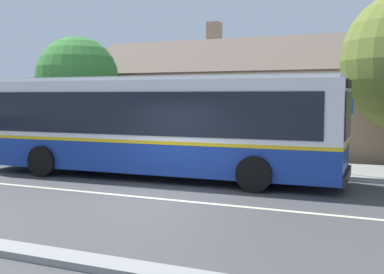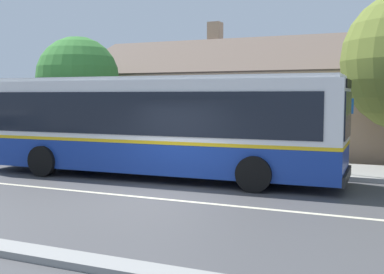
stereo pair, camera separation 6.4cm
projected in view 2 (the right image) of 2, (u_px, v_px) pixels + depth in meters
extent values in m
plane|color=#424244|center=(154.00, 198.00, 12.32)|extent=(300.00, 300.00, 0.00)
cube|color=gray|center=(230.00, 165.00, 17.79)|extent=(60.00, 3.00, 0.15)
cube|color=gray|center=(19.00, 251.00, 7.97)|extent=(60.00, 0.50, 0.12)
cube|color=beige|center=(154.00, 198.00, 12.32)|extent=(60.00, 0.16, 0.01)
cube|color=tan|center=(338.00, 113.00, 23.26)|extent=(24.54, 9.62, 3.58)
cube|color=brown|center=(333.00, 51.00, 20.82)|extent=(25.14, 4.87, 2.11)
cube|color=brown|center=(345.00, 59.00, 25.21)|extent=(25.14, 4.87, 2.11)
cube|color=tan|center=(215.00, 33.00, 26.46)|extent=(0.70, 0.70, 1.20)
cube|color=black|center=(133.00, 110.00, 22.24)|extent=(1.10, 0.06, 1.30)
cube|color=black|center=(253.00, 111.00, 19.96)|extent=(1.10, 0.06, 1.30)
cube|color=navy|center=(151.00, 154.00, 15.56)|extent=(12.13, 2.89, 0.93)
cube|color=gold|center=(151.00, 138.00, 15.51)|extent=(12.15, 2.91, 0.10)
cube|color=white|center=(151.00, 109.00, 15.43)|extent=(12.13, 2.89, 1.78)
cube|color=white|center=(150.00, 79.00, 15.35)|extent=(11.89, 2.75, 0.12)
cube|color=black|center=(167.00, 111.00, 16.61)|extent=(11.09, 0.39, 1.28)
cube|color=black|center=(132.00, 114.00, 14.27)|extent=(11.09, 0.39, 1.28)
cube|color=black|center=(348.00, 115.00, 13.21)|extent=(0.11, 2.20, 1.28)
cube|color=black|center=(349.00, 84.00, 13.13)|extent=(0.10, 1.75, 0.24)
cube|color=black|center=(347.00, 176.00, 13.35)|extent=(0.16, 2.50, 0.28)
cube|color=#B21919|center=(129.00, 148.00, 17.29)|extent=(3.38, 0.14, 0.65)
cube|color=black|center=(305.00, 132.00, 14.93)|extent=(0.90, 0.06, 2.46)
cylinder|color=black|center=(274.00, 162.00, 15.35)|extent=(1.01, 0.31, 1.00)
cylinder|color=black|center=(254.00, 174.00, 13.04)|extent=(1.01, 0.31, 1.00)
cylinder|color=black|center=(87.00, 153.00, 17.96)|extent=(1.01, 0.31, 1.00)
cylinder|color=black|center=(43.00, 161.00, 15.64)|extent=(1.01, 0.31, 1.00)
cube|color=brown|center=(43.00, 141.00, 21.30)|extent=(1.80, 0.10, 0.04)
cube|color=brown|center=(41.00, 142.00, 21.17)|extent=(1.80, 0.10, 0.04)
cube|color=brown|center=(39.00, 142.00, 21.04)|extent=(1.80, 0.10, 0.04)
cube|color=brown|center=(36.00, 135.00, 20.90)|extent=(1.80, 0.04, 0.10)
cube|color=brown|center=(36.00, 132.00, 20.89)|extent=(1.80, 0.04, 0.10)
cube|color=black|center=(54.00, 147.00, 20.90)|extent=(0.08, 0.43, 0.45)
cube|color=black|center=(28.00, 146.00, 21.48)|extent=(0.08, 0.43, 0.45)
cube|color=brown|center=(111.00, 146.00, 19.52)|extent=(1.69, 0.10, 0.04)
cube|color=brown|center=(109.00, 146.00, 19.39)|extent=(1.69, 0.10, 0.04)
cube|color=brown|center=(107.00, 146.00, 19.26)|extent=(1.69, 0.10, 0.04)
cube|color=brown|center=(105.00, 139.00, 19.12)|extent=(1.69, 0.04, 0.10)
cube|color=brown|center=(105.00, 136.00, 19.11)|extent=(1.69, 0.04, 0.10)
cube|color=black|center=(123.00, 152.00, 19.14)|extent=(0.08, 0.43, 0.45)
cube|color=black|center=(95.00, 151.00, 19.68)|extent=(0.08, 0.43, 0.45)
cylinder|color=#4C3828|center=(79.00, 129.00, 21.41)|extent=(0.33, 0.33, 2.24)
sphere|color=#387A33|center=(78.00, 78.00, 21.21)|extent=(3.60, 3.60, 3.60)
cylinder|color=gray|center=(347.00, 136.00, 15.09)|extent=(0.07, 0.07, 2.40)
cube|color=#1959A5|center=(348.00, 106.00, 14.99)|extent=(0.36, 0.03, 0.48)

